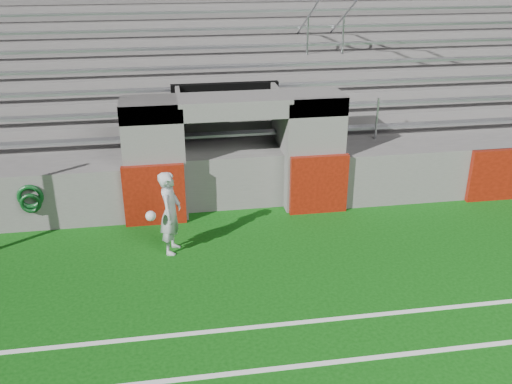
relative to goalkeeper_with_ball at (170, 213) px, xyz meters
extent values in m
plane|color=#0C460B|center=(1.49, -1.68, -0.84)|extent=(90.00, 90.00, 0.00)
cube|color=white|center=(1.49, -3.68, -0.83)|extent=(28.00, 0.09, 0.01)
cube|color=white|center=(1.49, -2.68, -0.83)|extent=(28.00, 0.09, 0.01)
cube|color=#5F5C5A|center=(-0.31, 1.82, 0.46)|extent=(1.20, 1.00, 2.60)
cube|color=#5F5C5A|center=(3.29, 1.82, 0.46)|extent=(1.20, 1.00, 2.60)
cube|color=black|center=(1.49, 3.52, 0.41)|extent=(2.60, 0.20, 2.50)
cube|color=#5F5C5A|center=(0.34, 2.42, 0.41)|extent=(0.10, 2.20, 2.50)
cube|color=#5F5C5A|center=(2.64, 2.42, 0.41)|extent=(0.10, 2.20, 2.50)
cube|color=#5F5C5A|center=(1.49, 1.82, 1.56)|extent=(4.80, 1.00, 0.40)
cube|color=#5F5C5A|center=(1.49, 5.67, 0.31)|extent=(26.00, 8.00, 0.20)
cube|color=#5F5C5A|center=(1.49, 5.67, -0.31)|extent=(26.00, 8.00, 1.05)
cube|color=#631208|center=(-0.31, 1.26, -0.16)|extent=(1.30, 0.15, 1.35)
cube|color=#631208|center=(3.29, 1.26, -0.16)|extent=(1.30, 0.15, 1.35)
cube|color=gray|center=(1.49, 2.74, 0.63)|extent=(23.00, 0.28, 0.06)
cube|color=#5F5C5A|center=(1.49, 3.59, 0.60)|extent=(24.00, 0.75, 0.38)
cube|color=gray|center=(1.49, 3.49, 1.01)|extent=(23.00, 0.28, 0.06)
cube|color=#5F5C5A|center=(1.49, 4.34, 0.79)|extent=(24.00, 0.75, 0.76)
cube|color=gray|center=(1.49, 4.24, 1.39)|extent=(23.00, 0.28, 0.06)
cube|color=#5F5C5A|center=(1.49, 5.09, 0.98)|extent=(24.00, 0.75, 1.14)
cube|color=gray|center=(1.49, 4.99, 1.77)|extent=(23.00, 0.28, 0.06)
cube|color=#5F5C5A|center=(1.49, 5.84, 1.17)|extent=(24.00, 0.75, 1.52)
cube|color=gray|center=(1.49, 5.74, 2.15)|extent=(23.00, 0.28, 0.06)
cube|color=#5F5C5A|center=(1.49, 6.59, 1.36)|extent=(24.00, 0.75, 1.90)
cube|color=gray|center=(1.49, 6.49, 2.53)|extent=(23.00, 0.28, 0.06)
cube|color=#5F5C5A|center=(1.49, 7.34, 1.55)|extent=(24.00, 0.75, 2.28)
cube|color=gray|center=(1.49, 7.24, 2.91)|extent=(23.00, 0.28, 0.06)
cube|color=#5F5C5A|center=(1.49, 8.09, 1.74)|extent=(24.00, 0.75, 2.66)
cube|color=#5F5C5A|center=(1.49, 8.77, 1.81)|extent=(26.00, 0.60, 5.29)
cylinder|color=#A5A8AD|center=(3.99, 2.47, 0.91)|extent=(0.05, 0.05, 1.00)
cylinder|color=#A5A8AD|center=(3.99, 5.47, 2.43)|extent=(0.05, 0.05, 1.00)
cylinder|color=#A5A8AD|center=(3.99, 5.47, 2.93)|extent=(0.05, 6.02, 3.08)
cylinder|color=#A5A8AD|center=(4.99, 2.47, 0.91)|extent=(0.05, 0.05, 1.00)
cylinder|color=#A5A8AD|center=(4.99, 5.47, 2.43)|extent=(0.05, 0.05, 1.00)
cylinder|color=#A5A8AD|center=(4.99, 5.47, 2.93)|extent=(0.05, 6.02, 3.08)
imported|color=#B2B6BC|center=(0.01, 0.01, 0.00)|extent=(0.55, 0.70, 1.67)
sphere|color=white|center=(-0.36, -0.29, 0.10)|extent=(0.19, 0.19, 0.19)
torus|color=#0C4018|center=(-2.81, 1.27, -0.02)|extent=(0.54, 0.10, 0.54)
torus|color=#0B3814|center=(-2.81, 1.22, -0.15)|extent=(0.44, 0.08, 0.44)
camera|label=1|loc=(0.04, -9.99, 4.75)|focal=40.00mm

